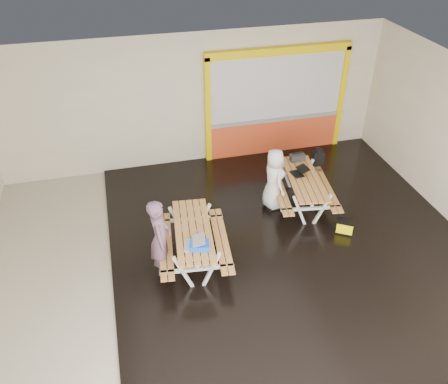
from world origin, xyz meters
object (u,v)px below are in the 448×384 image
object	(u,v)px
person_right	(274,179)
fluke_bag	(345,227)
blue_pouch	(199,245)
picnic_table_right	(303,184)
picnic_table_left	(193,237)
dark_case	(275,204)
laptop_left	(194,243)
backpack	(318,157)
laptop_right	(299,172)
toolbox	(297,157)
person_left	(160,238)

from	to	relation	value
person_right	fluke_bag	distance (m)	1.89
blue_pouch	picnic_table_right	bearing A→B (deg)	32.54
picnic_table_left	dark_case	xyz separation A→B (m)	(2.19, 1.30, -0.49)
laptop_left	backpack	world-z (taller)	laptop_left
laptop_right	picnic_table_right	bearing A→B (deg)	-73.30
person_right	toolbox	bearing A→B (deg)	-56.72
picnic_table_left	toolbox	xyz separation A→B (m)	(2.97, 2.02, 0.26)
picnic_table_left	picnic_table_right	bearing A→B (deg)	23.67
laptop_right	fluke_bag	distance (m)	1.65
toolbox	picnic_table_left	bearing A→B (deg)	-145.78
picnic_table_right	fluke_bag	size ratio (longest dim) A/B	4.97
person_right	fluke_bag	size ratio (longest dim) A/B	3.39
laptop_right	dark_case	bearing A→B (deg)	-168.11
laptop_left	dark_case	xyz separation A→B (m)	(2.27, 1.77, -0.74)
person_left	fluke_bag	xyz separation A→B (m)	(4.01, 0.17, -0.65)
person_left	toolbox	size ratio (longest dim) A/B	4.61
picnic_table_right	backpack	xyz separation A→B (m)	(0.75, 0.90, 0.12)
picnic_table_right	person_right	distance (m)	0.75
laptop_left	fluke_bag	size ratio (longest dim) A/B	1.05
laptop_left	blue_pouch	bearing A→B (deg)	-41.40
toolbox	person_right	bearing A→B (deg)	-140.18
person_left	laptop_right	world-z (taller)	person_left
backpack	fluke_bag	size ratio (longest dim) A/B	1.07
person_left	blue_pouch	distance (m)	0.79
laptop_right	backpack	size ratio (longest dim) A/B	0.89
picnic_table_left	laptop_left	bearing A→B (deg)	-99.28
person_right	dark_case	size ratio (longest dim) A/B	3.71
toolbox	backpack	world-z (taller)	toolbox
dark_case	fluke_bag	xyz separation A→B (m)	(1.16, -1.28, 0.08)
laptop_left	person_right	bearing A→B (deg)	39.09
laptop_left	dark_case	size ratio (longest dim) A/B	1.15
fluke_bag	backpack	bearing A→B (deg)	83.54
blue_pouch	dark_case	xyz separation A→B (m)	(2.17, 1.86, -0.74)
laptop_right	toolbox	size ratio (longest dim) A/B	1.11
picnic_table_right	blue_pouch	world-z (taller)	blue_pouch
laptop_right	backpack	distance (m)	1.09
fluke_bag	picnic_table_left	bearing A→B (deg)	-179.72
picnic_table_left	toolbox	bearing A→B (deg)	34.22
picnic_table_right	blue_pouch	bearing A→B (deg)	-147.46
blue_pouch	backpack	size ratio (longest dim) A/B	0.80
picnic_table_left	fluke_bag	size ratio (longest dim) A/B	4.98
person_left	backpack	distance (m)	4.84
fluke_bag	person_left	bearing A→B (deg)	-177.54
person_left	laptop_right	bearing A→B (deg)	-57.14
backpack	fluke_bag	world-z (taller)	backpack
backpack	dark_case	xyz separation A→B (m)	(-1.40, -0.84, -0.60)
dark_case	fluke_bag	bearing A→B (deg)	-47.91
person_left	fluke_bag	bearing A→B (deg)	-79.32
dark_case	laptop_right	bearing A→B (deg)	11.89
picnic_table_left	laptop_left	distance (m)	0.54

